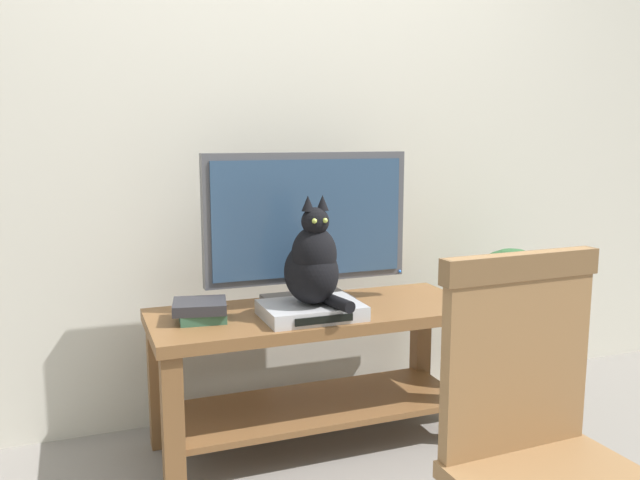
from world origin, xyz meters
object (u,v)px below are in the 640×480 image
at_px(cat, 313,264).
at_px(wooden_chair, 545,440).
at_px(media_box, 311,310).
at_px(tv_stand, 315,350).
at_px(potted_plant, 510,317).
at_px(book_stack, 201,310).
at_px(tv, 307,225).

bearing_deg(cat, wooden_chair, -81.98).
bearing_deg(media_box, tv_stand, 61.99).
relative_size(media_box, potted_plant, 0.49).
bearing_deg(cat, book_stack, 162.86).
distance_m(tv, potted_plant, 0.99).
bearing_deg(potted_plant, wooden_chair, -124.09).
bearing_deg(tv_stand, wooden_chair, -85.19).
bearing_deg(media_box, tv, 74.51).
relative_size(wooden_chair, potted_plant, 1.29).
xyz_separation_m(tv_stand, book_stack, (-0.44, 0.01, 0.20)).
distance_m(tv, wooden_chair, 1.33).
bearing_deg(cat, tv_stand, 65.36).
bearing_deg(book_stack, tv, 10.82).
xyz_separation_m(book_stack, potted_plant, (1.33, -0.04, -0.15)).
bearing_deg(tv, tv_stand, -90.02).
xyz_separation_m(cat, wooden_chair, (0.15, -1.08, -0.21)).
height_order(cat, book_stack, cat).
bearing_deg(wooden_chair, tv, 94.47).
xyz_separation_m(tv_stand, cat, (-0.05, -0.11, 0.37)).
bearing_deg(book_stack, media_box, -15.40).
distance_m(tv, book_stack, 0.53).
relative_size(tv, book_stack, 3.77).
xyz_separation_m(tv, cat, (-0.05, -0.20, -0.12)).
height_order(tv, media_box, tv).
height_order(cat, potted_plant, cat).
relative_size(media_box, book_stack, 1.65).
xyz_separation_m(cat, book_stack, (-0.39, 0.12, -0.16)).
distance_m(media_box, potted_plant, 0.95).
distance_m(cat, book_stack, 0.44).
bearing_deg(media_box, wooden_chair, -82.01).
relative_size(cat, potted_plant, 0.54).
bearing_deg(tv, book_stack, -169.18).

